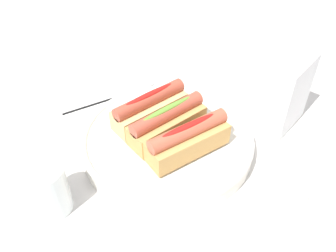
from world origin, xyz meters
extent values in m
plane|color=beige|center=(0.00, 0.00, 0.00)|extent=(2.40, 2.40, 0.00)
cylinder|color=silver|center=(0.01, 0.00, 0.02)|extent=(0.32, 0.32, 0.03)
torus|color=silver|center=(0.01, 0.00, 0.03)|extent=(0.32, 0.32, 0.01)
cube|color=#DBB270|center=(0.01, -0.05, 0.06)|extent=(0.15, 0.06, 0.04)
cylinder|color=#A84733|center=(0.01, -0.05, 0.08)|extent=(0.15, 0.04, 0.03)
ellipsoid|color=red|center=(0.01, -0.05, 0.10)|extent=(0.11, 0.02, 0.01)
cube|color=tan|center=(0.01, 0.00, 0.06)|extent=(0.15, 0.06, 0.04)
cylinder|color=#B24C38|center=(0.01, 0.00, 0.08)|extent=(0.15, 0.04, 0.03)
ellipsoid|color=olive|center=(0.01, 0.00, 0.10)|extent=(0.11, 0.02, 0.01)
cube|color=tan|center=(0.01, 0.06, 0.06)|extent=(0.15, 0.05, 0.04)
cylinder|color=#BC563D|center=(0.01, 0.06, 0.08)|extent=(0.15, 0.03, 0.03)
ellipsoid|color=red|center=(0.01, 0.06, 0.10)|extent=(0.11, 0.01, 0.01)
cylinder|color=white|center=(0.24, 0.01, 0.04)|extent=(0.07, 0.07, 0.09)
cylinder|color=silver|center=(0.24, 0.01, 0.02)|extent=(0.06, 0.06, 0.04)
cube|color=white|center=(-0.22, 0.08, 0.07)|extent=(0.12, 0.07, 0.15)
cylinder|color=black|center=(0.03, -0.20, 0.00)|extent=(0.22, 0.03, 0.01)
camera|label=1|loc=(0.29, 0.41, 0.49)|focal=38.59mm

